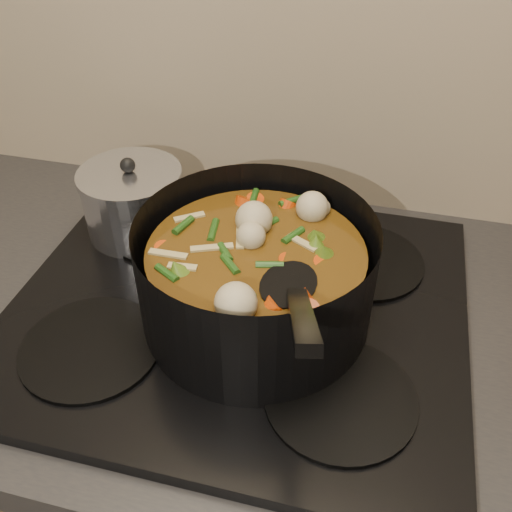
# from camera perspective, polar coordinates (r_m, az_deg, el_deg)

# --- Properties ---
(counter) EXTENTS (2.64, 0.64, 0.91)m
(counter) POSITION_cam_1_polar(r_m,az_deg,el_deg) (1.18, -1.27, -21.50)
(counter) COLOR brown
(counter) RESTS_ON ground
(stovetop) EXTENTS (0.62, 0.54, 0.03)m
(stovetop) POSITION_cam_1_polar(r_m,az_deg,el_deg) (0.81, -1.74, -5.06)
(stovetop) COLOR black
(stovetop) RESTS_ON counter
(stockpot) EXTENTS (0.31, 0.40, 0.22)m
(stockpot) POSITION_cam_1_polar(r_m,az_deg,el_deg) (0.73, 0.03, -2.19)
(stockpot) COLOR black
(stockpot) RESTS_ON stovetop
(saucepan) EXTENTS (0.16, 0.16, 0.13)m
(saucepan) POSITION_cam_1_polar(r_m,az_deg,el_deg) (0.92, -12.16, 5.36)
(saucepan) COLOR silver
(saucepan) RESTS_ON stovetop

